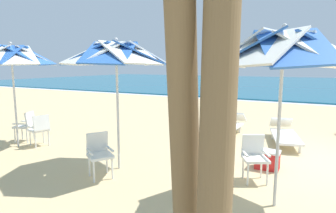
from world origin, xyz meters
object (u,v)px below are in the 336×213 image
Objects in this scene: plastic_chair_4 at (26,124)px; palm_tree_0 at (218,11)px; beach_umbrella_1 at (116,55)px; sun_lounger_1 at (284,134)px; plastic_chair_1 at (254,155)px; beach_umbrella_0 at (283,51)px; plastic_chair_0 at (215,165)px; plastic_chair_2 at (99,152)px; cooler_box at (267,160)px; plastic_chair_3 at (40,128)px; sun_lounger_2 at (228,126)px; beach_umbrella_2 at (11,57)px.

palm_tree_0 is at bearing -22.75° from plastic_chair_4.
beach_umbrella_1 is 1.22× the size of sun_lounger_1.
plastic_chair_1 is 3.03m from sun_lounger_1.
plastic_chair_0 is at bearing 179.36° from beach_umbrella_0.
plastic_chair_4 is at bearing 174.56° from beach_umbrella_0.
plastic_chair_2 is 3.48m from cooler_box.
beach_umbrella_1 is 3.14× the size of plastic_chair_3.
plastic_chair_1 is at bearing -100.47° from cooler_box.
plastic_chair_0 is 0.32× the size of beach_umbrella_1.
beach_umbrella_1 reaches higher than sun_lounger_1.
plastic_chair_2 is at bearing -96.40° from beach_umbrella_1.
cooler_box is (5.70, 1.10, -0.30)m from plastic_chair_3.
plastic_chair_4 is (-6.32, -0.22, 0.00)m from plastic_chair_1.
sun_lounger_2 is 0.51× the size of palm_tree_0.
plastic_chair_1 is at bearing 60.72° from plastic_chair_0.
cooler_box is at bearing 27.42° from beach_umbrella_1.
beach_umbrella_0 is 3.73m from plastic_chair_2.
beach_umbrella_0 reaches higher than plastic_chair_4.
beach_umbrella_1 is 3.14× the size of plastic_chair_4.
plastic_chair_4 is (-3.67, 0.49, -1.88)m from beach_umbrella_1.
beach_umbrella_0 is 2.12m from plastic_chair_0.
plastic_chair_4 is 0.20× the size of palm_tree_0.
plastic_chair_1 reaches higher than sun_lounger_1.
plastic_chair_2 reaches higher than cooler_box.
plastic_chair_2 is (-3.21, -0.37, -1.88)m from beach_umbrella_0.
palm_tree_0 is at bearing -75.24° from sun_lounger_2.
beach_umbrella_0 is at bearing -0.64° from plastic_chair_0.
sun_lounger_2 is at bearing 170.29° from sun_lounger_1.
plastic_chair_2 is 0.40× the size of sun_lounger_2.
plastic_chair_2 is (-2.71, -1.24, 0.00)m from plastic_chair_1.
plastic_chair_0 is at bearing -5.61° from plastic_chair_3.
beach_umbrella_1 is at bearing -0.66° from beach_umbrella_2.
beach_umbrella_1 is 0.64× the size of palm_tree_0.
palm_tree_0 is (-0.04, -5.96, 2.35)m from sun_lounger_1.
plastic_chair_0 reaches higher than sun_lounger_1.
sun_lounger_1 is at bearing 87.46° from cooler_box.
plastic_chair_1 is 6.33m from plastic_chair_4.
plastic_chair_1 is (-0.50, 0.87, -1.88)m from beach_umbrella_0.
beach_umbrella_0 is at bearing -86.20° from sun_lounger_1.
sun_lounger_2 is at bearing 40.64° from beach_umbrella_2.
beach_umbrella_1 is at bearing -6.77° from plastic_chair_3.
plastic_chair_2 is 3.75m from plastic_chair_4.
beach_umbrella_2 is (-3.42, 0.04, 0.02)m from beach_umbrella_1.
plastic_chair_0 is at bearing -76.86° from sun_lounger_2.
plastic_chair_2 reaches higher than sun_lounger_1.
plastic_chair_1 is at bearing 6.27° from beach_umbrella_2.
beach_umbrella_0 reaches higher than sun_lounger_2.
palm_tree_0 reaches higher than plastic_chair_0.
plastic_chair_1 is 6.40m from beach_umbrella_2.
palm_tree_0 reaches higher than cooler_box.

